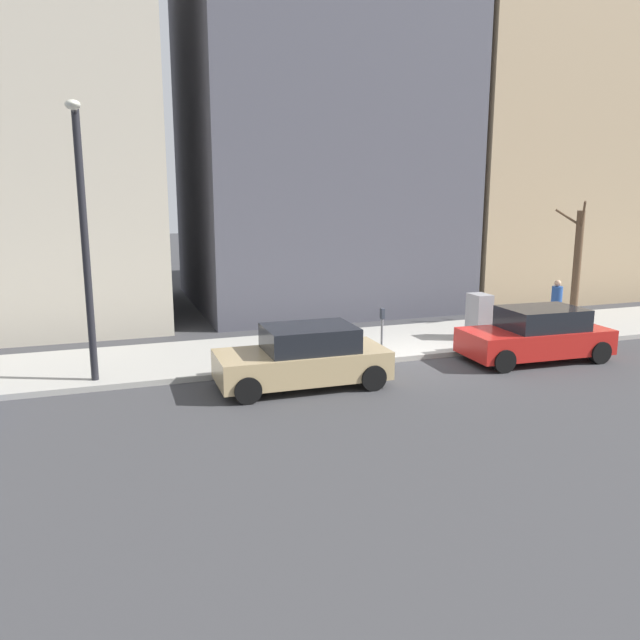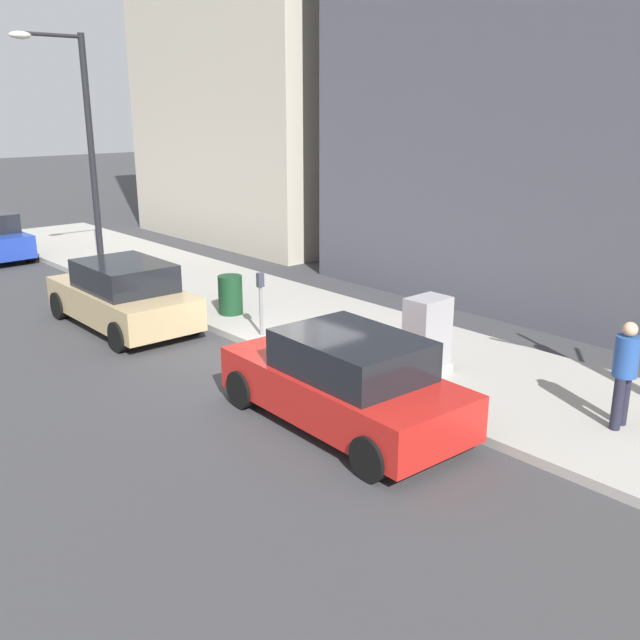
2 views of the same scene
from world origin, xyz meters
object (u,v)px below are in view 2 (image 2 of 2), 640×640
at_px(parked_car_tan, 123,296).
at_px(trash_bin, 230,295).
at_px(streetlamp, 81,136).
at_px(parked_car_red, 345,382).
at_px(parking_meter, 261,297).
at_px(pedestrian_near_meter, 625,369).
at_px(utility_box, 427,337).

relative_size(parked_car_tan, trash_bin, 4.69).
relative_size(streetlamp, trash_bin, 7.22).
bearing_deg(parked_car_red, parked_car_tan, 93.56).
xyz_separation_m(parking_meter, streetlamp, (-0.17, 7.80, 3.04)).
bearing_deg(streetlamp, pedestrian_near_meter, -84.29).
distance_m(parking_meter, trash_bin, 1.87).
xyz_separation_m(trash_bin, pedestrian_near_meter, (0.88, -8.95, 0.49)).
xyz_separation_m(parked_car_red, parking_meter, (1.52, 4.15, 0.24)).
distance_m(parked_car_red, parked_car_tan, 7.05).
xyz_separation_m(parked_car_tan, pedestrian_near_meter, (3.01, -10.07, 0.35)).
distance_m(utility_box, trash_bin, 5.58).
height_order(parked_car_tan, parking_meter, parked_car_tan).
height_order(parking_meter, pedestrian_near_meter, pedestrian_near_meter).
bearing_deg(parked_car_tan, parked_car_red, -87.97).
height_order(parked_car_red, utility_box, utility_box).
distance_m(parked_car_red, utility_box, 2.40).
bearing_deg(trash_bin, pedestrian_near_meter, -84.39).
xyz_separation_m(parked_car_red, trash_bin, (1.97, 5.93, -0.14)).
height_order(parked_car_red, streetlamp, streetlamp).
xyz_separation_m(parking_meter, utility_box, (0.85, -3.79, -0.13)).
bearing_deg(trash_bin, utility_box, -85.89).
bearing_deg(parking_meter, utility_box, -77.36).
distance_m(trash_bin, pedestrian_near_meter, 9.01).
height_order(utility_box, trash_bin, utility_box).
height_order(parking_meter, trash_bin, parking_meter).
bearing_deg(utility_box, parked_car_tan, 110.71).
bearing_deg(parked_car_tan, pedestrian_near_meter, -72.62).
bearing_deg(pedestrian_near_meter, parked_car_red, 128.14).
xyz_separation_m(streetlamp, trash_bin, (0.62, -6.02, -3.42)).
bearing_deg(utility_box, parking_meter, 102.64).
height_order(parked_car_red, parked_car_tan, same).
height_order(utility_box, pedestrian_near_meter, pedestrian_near_meter).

